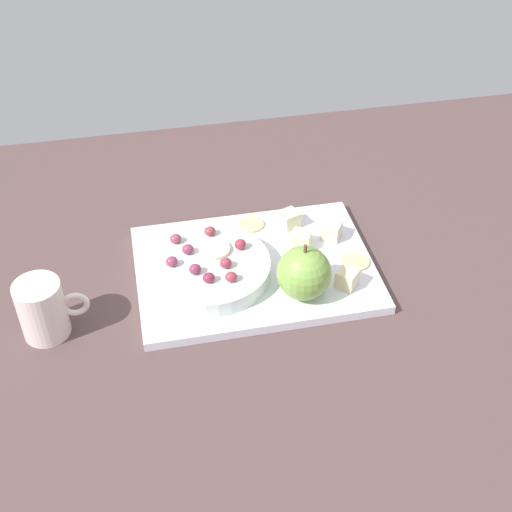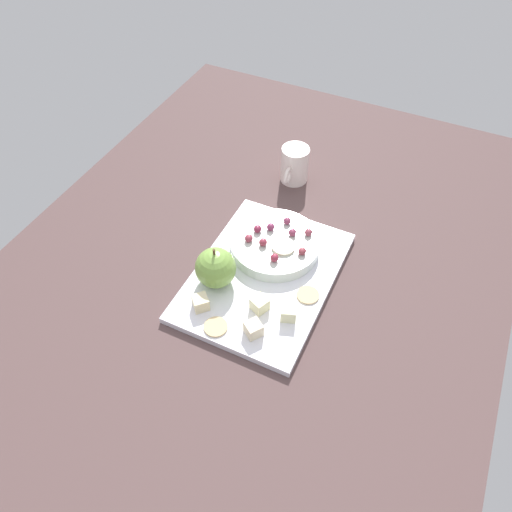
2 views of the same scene
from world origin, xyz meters
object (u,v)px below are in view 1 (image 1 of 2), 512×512
Objects in this scene: cracker_1 at (355,262)px; grape_3 at (240,244)px; cheese_cube_2 at (347,278)px; serving_dish at (209,269)px; platter at (255,268)px; grape_1 at (188,249)px; grape_8 at (209,278)px; cracker_0 at (251,224)px; grape_7 at (195,269)px; cheese_cube_3 at (332,231)px; cup at (43,309)px; apple_whole at (304,273)px; grape_6 at (172,261)px; grape_0 at (210,231)px; grape_4 at (176,239)px; apple_slice_0 at (214,249)px; cheese_cube_0 at (301,240)px; grape_2 at (226,263)px; cheese_cube_1 at (289,219)px; grape_5 at (231,277)px.

cracker_1 is 2.46× the size of grape_3.
serving_dish is at bearing -18.14° from cheese_cube_2.
grape_1 is (9.79, -1.74, 4.07)cm from platter.
cracker_0 is at bearing -121.28° from grape_8.
grape_7 is (10.69, 12.69, 3.14)cm from cracker_0.
cup is (44.01, 10.51, 1.54)cm from cheese_cube_3.
grape_6 is at bearing -21.36° from apple_whole.
platter is 20.36× the size of grape_1.
grape_3 reaches higher than cheese_cube_2.
cheese_cube_3 is at bearing -166.43° from serving_dish.
cracker_0 is at bearing -57.10° from cheese_cube_2.
grape_0 is at bearing -48.57° from apple_whole.
cracker_0 is at bearing -143.19° from grape_6.
cup is (18.25, 5.92, -0.39)cm from grape_6.
grape_4 is (26.48, -7.30, 3.08)cm from cracker_1.
cracker_1 is at bearing -179.36° from grape_7.
grape_8 is 0.18× the size of cup.
serving_dish is 20.47cm from cheese_cube_2.
platter is 3.72× the size of cup.
cup is at bearing 17.70° from apple_slice_0.
apple_whole is 2.85× the size of cheese_cube_0.
grape_3 reaches higher than cracker_0.
cheese_cube_0 is at bearing -166.47° from serving_dish.
grape_2 is at bearing 98.12° from grape_0.
cheese_cube_1 is 20.30cm from grape_8.
serving_dish is 10.43× the size of grape_7.
serving_dish is 6.64× the size of cheese_cube_0.
grape_3 is 1.00× the size of grape_4.
grape_5 and grape_6 have the same top height.
cheese_cube_0 is 19.48cm from grape_4.
cracker_1 is at bearing 125.30° from cheese_cube_1.
cracker_0 is 17.50cm from grape_6.
grape_8 reaches higher than cracker_0.
cheese_cube_3 is at bearing -169.91° from grape_6.
grape_0 is 9.04cm from grape_7.
apple_whole is 4.48× the size of grape_7.
grape_0 is (19.22, -1.41, 1.89)cm from cheese_cube_3.
grape_7 reaches higher than cheese_cube_3.
grape_2 is 9.69cm from grape_4.
cup is (23.61, 5.58, 1.64)cm from serving_dish.
apple_slice_0 is at bearing -11.06° from cracker_1.
cheese_cube_3 is 0.64× the size of cracker_1.
cracker_1 is at bearing 175.66° from grape_6.
grape_0 is 1.00× the size of grape_7.
grape_7 is (24.53, 0.28, 3.14)cm from cracker_1.
apple_whole is at bearing 2.97° from cheese_cube_2.
cup is at bearing -1.06° from cheese_cube_2.
grape_5 is (-5.26, 7.31, -0.03)cm from grape_1.
platter is 7.43cm from serving_dish.
grape_5 is at bearing 118.70° from serving_dish.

